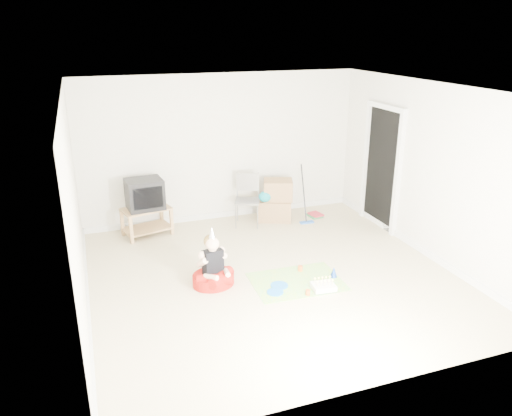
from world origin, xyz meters
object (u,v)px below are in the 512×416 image
object	(u,v)px
folding_chair	(247,201)
cardboard_boxes	(276,201)
crt_tv	(145,194)
birthday_cake	(323,287)
seated_woman	(213,272)
tv_stand	(147,219)

from	to	relation	value
folding_chair	cardboard_boxes	xyz separation A→B (m)	(0.57, 0.09, -0.10)
crt_tv	birthday_cake	world-z (taller)	crt_tv
cardboard_boxes	birthday_cake	bearing A→B (deg)	-97.67
seated_woman	birthday_cake	bearing A→B (deg)	-25.56
crt_tv	folding_chair	world-z (taller)	crt_tv
cardboard_boxes	seated_woman	xyz separation A→B (m)	(-1.71, -2.01, -0.17)
tv_stand	folding_chair	xyz separation A→B (m)	(1.74, -0.14, 0.17)
crt_tv	cardboard_boxes	xyz separation A→B (m)	(2.31, -0.05, -0.37)
cardboard_boxes	folding_chair	bearing A→B (deg)	-170.72
cardboard_boxes	seated_woman	world-z (taller)	seated_woman
seated_woman	crt_tv	bearing A→B (deg)	106.44
crt_tv	tv_stand	bearing A→B (deg)	0.00
tv_stand	birthday_cake	size ratio (longest dim) A/B	2.65
folding_chair	birthday_cake	size ratio (longest dim) A/B	2.86
cardboard_boxes	birthday_cake	world-z (taller)	cardboard_boxes
tv_stand	folding_chair	world-z (taller)	folding_chair
crt_tv	seated_woman	xyz separation A→B (m)	(0.61, -2.06, -0.55)
cardboard_boxes	birthday_cake	size ratio (longest dim) A/B	2.28
tv_stand	seated_woman	size ratio (longest dim) A/B	1.03
folding_chair	seated_woman	size ratio (longest dim) A/B	1.11
tv_stand	crt_tv	xyz separation A→B (m)	(0.00, 0.00, 0.45)
tv_stand	crt_tv	bearing A→B (deg)	0.00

